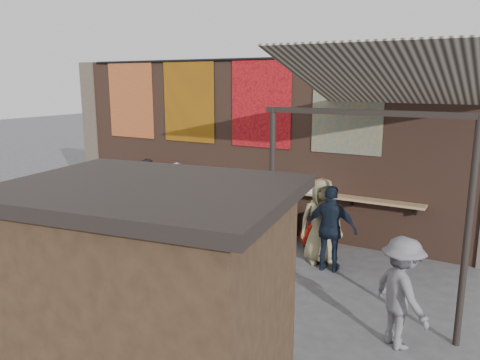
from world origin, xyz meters
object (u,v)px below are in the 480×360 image
Objects in this scene: scooter_stool_7 at (313,230)px; scooter_stool_5 at (264,222)px; scooter_stool_6 at (285,225)px; shopper_grey at (401,293)px; scooter_stool_2 at (195,210)px; scooter_stool_4 at (237,219)px; scooter_stool_0 at (158,206)px; shopper_tan at (321,221)px; shelf_box at (313,187)px; diner_left at (176,193)px; diner_right at (149,189)px; market_stall at (153,324)px; scooter_stool_1 at (177,207)px; shopper_navy at (331,229)px; scooter_stool_3 at (215,214)px.

scooter_stool_5 is at bearing -179.26° from scooter_stool_7.
scooter_stool_6 is 0.52× the size of shopper_grey.
scooter_stool_4 is (1.18, 0.01, -0.06)m from scooter_stool_2.
scooter_stool_0 is 1.20m from scooter_stool_2.
shelf_box is at bearing 84.73° from shopper_tan.
diner_right is at bearing -178.18° from diner_left.
scooter_stool_5 is 1.03× the size of scooter_stool_7.
market_stall is at bearing -56.74° from diner_left.
scooter_stool_1 is 4.16m from shopper_tan.
shopper_tan is (4.07, -0.73, 0.45)m from scooter_stool_1.
shopper_navy is at bearing -36.74° from scooter_stool_6.
scooter_stool_1 is at bearing 15.29° from shopper_grey.
shopper_tan is (1.08, -0.73, 0.46)m from scooter_stool_6.
shopper_grey is at bearing -31.53° from scooter_stool_3.
scooter_stool_7 is 3.64m from diner_left.
scooter_stool_1 reaches higher than scooter_stool_6.
scooter_stool_3 is at bearing -4.80° from diner_left.
scooter_stool_3 is 1.12× the size of scooter_stool_4.
scooter_stool_4 is 2.82m from shopper_navy.
market_stall is (1.31, -5.96, 0.87)m from scooter_stool_6.
diner_right is at bearing 18.75° from shopper_grey.
shopper_navy reaches higher than scooter_stool_1.
shopper_navy is at bearing -56.34° from shelf_box.
scooter_stool_4 is 0.94× the size of scooter_stool_5.
scooter_stool_0 is 7.29m from shopper_grey.
shopper_navy reaches higher than shopper_grey.
scooter_stool_0 is 0.43× the size of shopper_navy.
scooter_stool_1 is 0.55× the size of diner_left.
shopper_tan reaches higher than diner_right.
scooter_stool_3 is 0.51× the size of shopper_navy.
shopper_grey is (2.39, -3.05, 0.40)m from scooter_stool_7.
scooter_stool_6 is (2.39, 0.05, -0.03)m from scooter_stool_2.
scooter_stool_1 is 0.49× the size of shopper_tan.
scooter_stool_3 is at bearing -1.56° from scooter_stool_0.
scooter_stool_4 is 0.45× the size of shopper_navy.
diner_left is 4.10m from shopper_tan.
shelf_box is 6.28m from market_stall.
diner_right is (-0.21, -0.07, 0.44)m from scooter_stool_0.
scooter_stool_6 reaches higher than scooter_stool_7.
scooter_stool_4 is at bearing 0.28° from scooter_stool_2.
shopper_tan is (0.56, -1.00, -0.41)m from shelf_box.
scooter_stool_2 reaches higher than scooter_stool_1.
shopper_grey is at bearing -28.76° from scooter_stool_2.
shelf_box is 0.77× the size of scooter_stool_4.
scooter_stool_5 is 0.51× the size of diner_right.
diner_right is at bearing -175.19° from shelf_box.
shopper_navy is (4.97, -1.01, 0.48)m from scooter_stool_0.
scooter_stool_5 is (1.25, 0.08, -0.02)m from scooter_stool_3.
diner_left reaches higher than scooter_stool_7.
scooter_stool_4 is at bearing -24.84° from shopper_navy.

